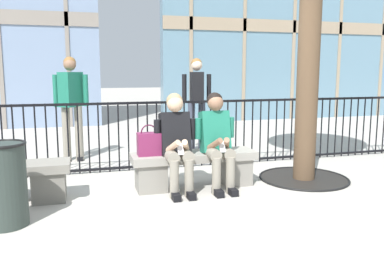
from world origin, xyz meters
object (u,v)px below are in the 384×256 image
at_px(handbag_on_bench, 149,144).
at_px(seated_person_companion, 217,138).
at_px(stone_bench, 194,166).
at_px(bystander_further_back, 197,97).
at_px(bystander_at_railing, 71,100).
at_px(trash_can, 5,184).
at_px(seated_person_with_phone, 177,140).

bearing_deg(handbag_on_bench, seated_person_companion, -8.04).
xyz_separation_m(stone_bench, bystander_further_back, (0.68, 2.20, 0.73)).
height_order(bystander_at_railing, trash_can, bystander_at_railing).
relative_size(seated_person_with_phone, bystander_further_back, 0.71).
bearing_deg(trash_can, bystander_at_railing, 78.32).
bearing_deg(trash_can, seated_person_companion, 14.74).
xyz_separation_m(seated_person_companion, handbag_on_bench, (-0.84, 0.12, -0.06)).
bearing_deg(bystander_at_railing, bystander_further_back, 5.08).
distance_m(seated_person_with_phone, bystander_at_railing, 2.51).
distance_m(seated_person_with_phone, handbag_on_bench, 0.35).
bearing_deg(seated_person_with_phone, bystander_at_railing, 120.58).
bearing_deg(stone_bench, bystander_at_railing, 127.18).
distance_m(bystander_at_railing, bystander_further_back, 2.21).
distance_m(handbag_on_bench, bystander_further_back, 2.58).
xyz_separation_m(seated_person_companion, bystander_at_railing, (-1.78, 2.14, 0.35)).
bearing_deg(trash_can, seated_person_with_phone, 18.66).
height_order(stone_bench, bystander_further_back, bystander_further_back).
bearing_deg(bystander_further_back, bystander_at_railing, -174.92).
xyz_separation_m(handbag_on_bench, bystander_at_railing, (-0.94, 2.02, 0.41)).
distance_m(seated_person_companion, handbag_on_bench, 0.85).
relative_size(stone_bench, bystander_further_back, 0.94).
distance_m(handbag_on_bench, bystander_at_railing, 2.26).
bearing_deg(bystander_further_back, seated_person_companion, -100.21).
bearing_deg(handbag_on_bench, seated_person_with_phone, -20.37).
height_order(seated_person_companion, handbag_on_bench, seated_person_companion).
bearing_deg(handbag_on_bench, bystander_further_back, 60.33).
bearing_deg(seated_person_companion, handbag_on_bench, 171.96).
height_order(seated_person_with_phone, trash_can, seated_person_with_phone).
xyz_separation_m(stone_bench, handbag_on_bench, (-0.58, -0.01, 0.32)).
bearing_deg(bystander_at_railing, trash_can, -101.68).
height_order(handbag_on_bench, trash_can, handbag_on_bench).
relative_size(handbag_on_bench, trash_can, 0.47).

